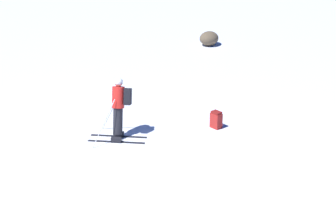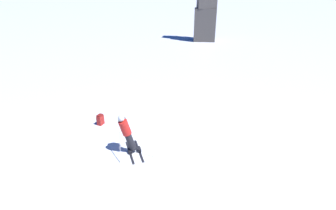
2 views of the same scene
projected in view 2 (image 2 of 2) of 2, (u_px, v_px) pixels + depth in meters
ground_plane at (156, 153)px, 10.11m from camera, size 300.00×300.00×0.00m
skier at (127, 132)px, 9.76m from camera, size 1.40×1.62×1.68m
rock_pillar at (206, 1)px, 29.12m from camera, size 2.41×2.12×10.33m
spare_backpack at (100, 120)px, 12.09m from camera, size 0.30×0.35×0.50m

